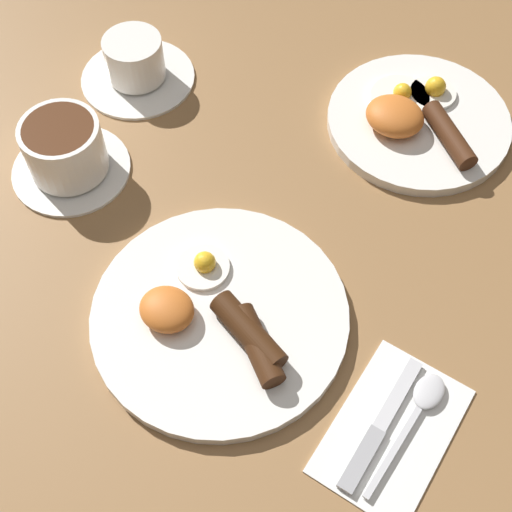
{
  "coord_description": "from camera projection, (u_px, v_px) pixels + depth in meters",
  "views": [
    {
      "loc": [
        0.22,
        -0.3,
        0.72
      ],
      "look_at": [
        -0.0,
        0.08,
        0.03
      ],
      "focal_mm": 50.0,
      "sensor_mm": 36.0,
      "label": 1
    }
  ],
  "objects": [
    {
      "name": "breakfast_plate_far",
      "position": [
        416.0,
        119.0,
        0.95
      ],
      "size": [
        0.24,
        0.24,
        0.05
      ],
      "color": "white",
      "rests_on": "ground_plane"
    },
    {
      "name": "breakfast_plate_near",
      "position": [
        219.0,
        316.0,
        0.79
      ],
      "size": [
        0.29,
        0.29,
        0.04
      ],
      "color": "white",
      "rests_on": "ground_plane"
    },
    {
      "name": "knife",
      "position": [
        378.0,
        430.0,
        0.73
      ],
      "size": [
        0.02,
        0.16,
        0.01
      ],
      "rotation": [
        0.0,
        0.0,
        1.54
      ],
      "color": "silver",
      "rests_on": "napkin"
    },
    {
      "name": "napkin",
      "position": [
        392.0,
        430.0,
        0.73
      ],
      "size": [
        0.12,
        0.18,
        0.01
      ],
      "primitive_type": "cube",
      "rotation": [
        0.0,
        0.0,
        -0.04
      ],
      "color": "white",
      "rests_on": "ground_plane"
    },
    {
      "name": "ground_plane",
      "position": [
        220.0,
        319.0,
        0.8
      ],
      "size": [
        3.0,
        3.0,
        0.0
      ],
      "primitive_type": "plane",
      "color": "olive"
    },
    {
      "name": "teacup_near",
      "position": [
        65.0,
        151.0,
        0.89
      ],
      "size": [
        0.15,
        0.15,
        0.08
      ],
      "color": "white",
      "rests_on": "ground_plane"
    },
    {
      "name": "teacup_far",
      "position": [
        135.0,
        64.0,
        0.98
      ],
      "size": [
        0.16,
        0.16,
        0.07
      ],
      "color": "white",
      "rests_on": "ground_plane"
    },
    {
      "name": "spoon",
      "position": [
        421.0,
        405.0,
        0.74
      ],
      "size": [
        0.03,
        0.15,
        0.01
      ],
      "rotation": [
        0.0,
        0.0,
        1.5
      ],
      "color": "silver",
      "rests_on": "napkin"
    }
  ]
}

